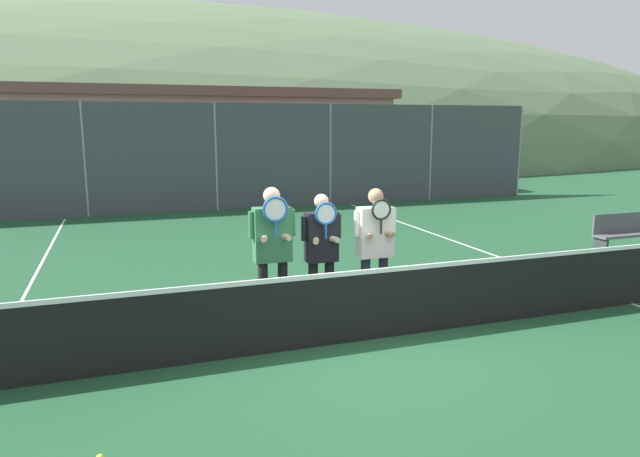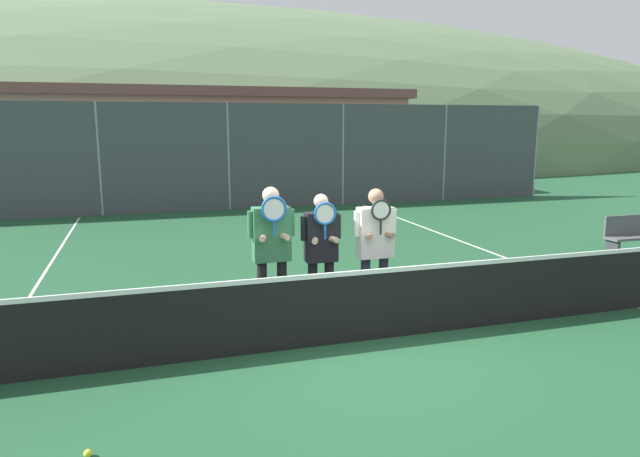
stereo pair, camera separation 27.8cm
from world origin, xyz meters
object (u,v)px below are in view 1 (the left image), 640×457
Objects in this scene: car_far_left at (9,182)px; player_center_right at (375,242)px; player_center_left at (322,248)px; car_center at (323,173)px; player_leftmost at (273,245)px; car_left_of_center at (179,175)px; car_right_of_center at (445,169)px; bench_courtside at (628,232)px.

player_center_right is at bearing -63.07° from car_far_left.
car_far_left is (-6.42, 12.64, -0.20)m from player_center_right.
player_center_left reaches higher than car_center.
player_center_left is at bearing -65.59° from car_far_left.
player_leftmost is at bearing -112.52° from car_center.
player_center_right is (0.73, -0.11, 0.05)m from player_center_left.
car_left_of_center is at bearing 96.15° from player_center_right.
car_right_of_center reaches higher than car_far_left.
player_leftmost is 0.44× the size of car_center.
player_center_right is at bearing -8.30° from player_center_left.
player_center_left is 7.44m from bench_courtside.
car_right_of_center is at bearing -0.88° from car_left_of_center.
bench_courtside is (-2.21, -10.61, -0.42)m from car_right_of_center.
player_center_left is 1.05× the size of bench_courtside.
car_right_of_center is at bearing -0.52° from car_center.
player_center_right reaches higher than bench_courtside.
player_center_left is at bearing -109.81° from car_center.
car_far_left is (-5.02, 12.54, -0.25)m from player_leftmost.
player_leftmost is 12.45m from car_left_of_center.
player_leftmost is at bearing -129.44° from car_right_of_center.
player_center_left is 0.41× the size of car_far_left.
car_center is at bearing -1.14° from car_far_left.
player_center_left is at bearing -127.53° from car_right_of_center.
car_left_of_center is (-0.62, 12.44, -0.09)m from player_center_left.
player_leftmost is at bearing 175.89° from player_center_right.
car_left_of_center is at bearing 89.75° from player_leftmost.
bench_courtside is (7.85, -10.77, -0.47)m from car_left_of_center.
player_leftmost is 0.68m from player_center_left.
car_right_of_center is at bearing 50.56° from player_leftmost.
player_center_left reaches higher than bench_courtside.
player_leftmost is 13.36m from car_center.
player_center_right is 12.98m from car_center.
player_leftmost is 0.42× the size of car_left_of_center.
player_leftmost is at bearing -90.25° from car_left_of_center.
car_left_of_center is 2.64× the size of bench_courtside.
player_leftmost is 1.07× the size of player_center_left.
car_far_left is at bearing 111.80° from player_leftmost.
player_center_right is 0.42× the size of car_right_of_center.
car_left_of_center is at bearing 179.12° from car_right_of_center.
player_center_left is 0.74m from player_center_right.
car_far_left is 5.07m from car_left_of_center.
player_leftmost is 8.11m from bench_courtside.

